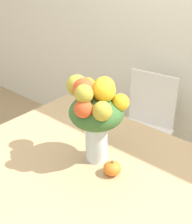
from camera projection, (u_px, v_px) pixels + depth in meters
name	position (u px, v px, depth m)	size (l,w,h in m)	color
dining_table	(86.00, 177.00, 1.70)	(1.42, 1.14, 0.75)	tan
flower_vase	(95.00, 110.00, 1.58)	(0.35, 0.30, 0.48)	silver
pumpkin	(112.00, 168.00, 1.59)	(0.09, 0.09, 0.08)	orange
dining_chair_near_window	(144.00, 128.00, 2.53)	(0.47, 0.47, 0.90)	white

